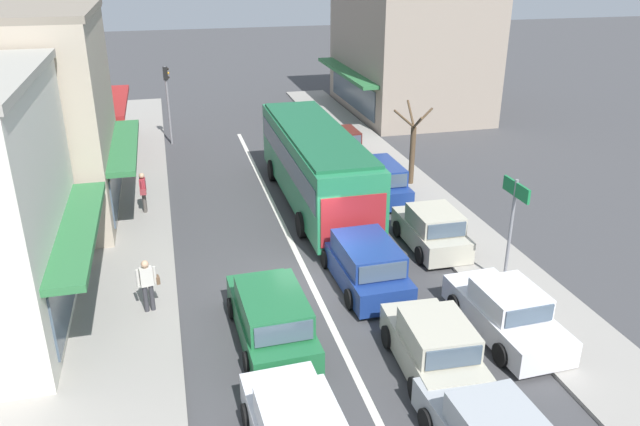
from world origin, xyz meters
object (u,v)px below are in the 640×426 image
object	(u,v)px
hatchback_queue_far_back	(434,347)
directional_road_sign	(514,209)
parked_hatchback_kerb_second	(432,230)
wagon_behind_bus_near	(364,264)
wagon_behind_bus_mid	(271,317)
parked_hatchback_kerb_rear	(341,144)
traffic_light_downstreet	(167,92)
pedestrian_with_handbag_near	(143,190)
city_bus	(315,162)
parked_wagon_kerb_third	(377,180)
pedestrian_browsing_midblock	(148,282)
parked_sedan_kerb_front	(506,313)
street_tree_right	(412,148)

from	to	relation	value
hatchback_queue_far_back	directional_road_sign	bearing A→B (deg)	40.80
parked_hatchback_kerb_second	wagon_behind_bus_near	bearing A→B (deg)	-148.53
wagon_behind_bus_mid	wagon_behind_bus_near	world-z (taller)	same
parked_hatchback_kerb_rear	traffic_light_downstreet	world-z (taller)	traffic_light_downstreet
traffic_light_downstreet	pedestrian_with_handbag_near	size ratio (longest dim) A/B	2.58
city_bus	parked_hatchback_kerb_second	xyz separation A→B (m)	(3.01, -5.04, -1.17)
parked_wagon_kerb_third	pedestrian_browsing_midblock	xyz separation A→B (m)	(-9.49, -7.34, 0.32)
city_bus	parked_hatchback_kerb_rear	world-z (taller)	city_bus
wagon_behind_bus_near	parked_wagon_kerb_third	distance (m)	7.74
parked_hatchback_kerb_second	pedestrian_with_handbag_near	bearing A→B (deg)	150.36
hatchback_queue_far_back	traffic_light_downstreet	size ratio (longest dim) A/B	0.90
parked_wagon_kerb_third	parked_hatchback_kerb_rear	xyz separation A→B (m)	(-0.02, 5.56, -0.04)
parked_hatchback_kerb_second	parked_hatchback_kerb_rear	bearing A→B (deg)	91.40
parked_wagon_kerb_third	traffic_light_downstreet	world-z (taller)	traffic_light_downstreet
parked_sedan_kerb_front	wagon_behind_bus_mid	bearing A→B (deg)	168.95
wagon_behind_bus_mid	parked_wagon_kerb_third	xyz separation A→B (m)	(6.28, 9.53, 0.00)
city_bus	hatchback_queue_far_back	distance (m)	11.63
parked_sedan_kerb_front	traffic_light_downstreet	bearing A→B (deg)	111.76
parked_sedan_kerb_front	parked_hatchback_kerb_second	xyz separation A→B (m)	(0.19, 5.50, 0.05)
parked_wagon_kerb_third	pedestrian_browsing_midblock	distance (m)	12.00
pedestrian_with_handbag_near	wagon_behind_bus_mid	bearing A→B (deg)	-71.11
parked_hatchback_kerb_rear	street_tree_right	bearing A→B (deg)	-67.27
hatchback_queue_far_back	pedestrian_browsing_midblock	distance (m)	8.25
wagon_behind_bus_near	directional_road_sign	distance (m)	4.85
traffic_light_downstreet	parked_hatchback_kerb_rear	bearing A→B (deg)	-29.11
wagon_behind_bus_mid	pedestrian_with_handbag_near	distance (m)	10.48
parked_hatchback_kerb_rear	directional_road_sign	xyz separation A→B (m)	(1.42, -13.95, 1.97)
wagon_behind_bus_near	pedestrian_browsing_midblock	world-z (taller)	pedestrian_browsing_midblock
city_bus	directional_road_sign	distance (m)	9.19
traffic_light_downstreet	street_tree_right	distance (m)	13.87
parked_hatchback_kerb_rear	pedestrian_browsing_midblock	bearing A→B (deg)	-126.29
wagon_behind_bus_near	parked_sedan_kerb_front	size ratio (longest dim) A/B	1.07
parked_hatchback_kerb_second	street_tree_right	distance (m)	6.48
wagon_behind_bus_near	pedestrian_browsing_midblock	xyz separation A→B (m)	(-6.61, -0.15, 0.32)
wagon_behind_bus_mid	parked_hatchback_kerb_rear	bearing A→B (deg)	67.48
hatchback_queue_far_back	wagon_behind_bus_near	size ratio (longest dim) A/B	0.83
parked_hatchback_kerb_rear	parked_hatchback_kerb_second	bearing A→B (deg)	-88.60
hatchback_queue_far_back	street_tree_right	bearing A→B (deg)	70.50
parked_hatchback_kerb_second	traffic_light_downstreet	distance (m)	17.79
city_bus	directional_road_sign	bearing A→B (deg)	-62.92
hatchback_queue_far_back	traffic_light_downstreet	world-z (taller)	traffic_light_downstreet
street_tree_right	parked_sedan_kerb_front	bearing A→B (deg)	-99.17
pedestrian_browsing_midblock	parked_wagon_kerb_third	bearing A→B (deg)	37.70
wagon_behind_bus_mid	wagon_behind_bus_near	distance (m)	4.13
traffic_light_downstreet	wagon_behind_bus_mid	bearing A→B (deg)	-84.13
wagon_behind_bus_mid	parked_sedan_kerb_front	bearing A→B (deg)	-11.05
hatchback_queue_far_back	street_tree_right	size ratio (longest dim) A/B	1.01
hatchback_queue_far_back	street_tree_right	distance (m)	13.52
street_tree_right	pedestrian_with_handbag_near	size ratio (longest dim) A/B	2.30
street_tree_right	pedestrian_with_handbag_near	world-z (taller)	street_tree_right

